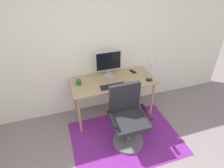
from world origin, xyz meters
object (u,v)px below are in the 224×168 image
Objects in this scene: office_chair at (128,120)px; desk at (113,84)px; computer_mouse at (132,83)px; coffee_cup at (79,82)px; keyboard at (113,86)px; cell_phone at (133,72)px; monitor at (108,62)px; desk_lamp at (151,66)px.

desk is at bearing 91.06° from office_chair.
computer_mouse is at bearing -37.65° from desk.
desk is 0.60m from coffee_cup.
office_chair reaches higher than computer_mouse.
keyboard is 0.43× the size of office_chair.
cell_phone is 0.14× the size of office_chair.
cell_phone is (0.18, 0.38, -0.01)m from computer_mouse.
office_chair reaches higher than cell_phone.
desk is 16.51× the size of coffee_cup.
cell_phone is 1.02m from office_chair.
monitor is 0.47× the size of office_chair.
desk is 0.73m from office_chair.
keyboard is 4.87× the size of coffee_cup.
desk_lamp is 0.41× the size of office_chair.
monitor is 0.55m from computer_mouse.
coffee_cup is (-0.53, 0.24, 0.04)m from keyboard.
desk is 3.52× the size of desk_lamp.
cell_phone is at bearing 64.49° from computer_mouse.
desk_lamp is (0.15, -0.36, 0.27)m from cell_phone.
cell_phone is at bearing 35.25° from keyboard.
desk is at bearing 162.85° from desk_lamp.
keyboard is 0.58m from coffee_cup.
desk is 0.35m from computer_mouse.
cell_phone is 0.47m from desk_lamp.
cell_phone is (0.47, -0.01, -0.27)m from monitor.
computer_mouse is 0.10× the size of office_chair.
keyboard reaches higher than cell_phone.
desk is at bearing -177.18° from cell_phone.
computer_mouse is at bearing -176.38° from desk_lamp.
computer_mouse is 0.25× the size of desk_lamp.
office_chair is (0.01, -0.69, -0.24)m from desk.
desk is 0.21m from keyboard.
monitor is at bearing 160.75° from cell_phone.
monitor reaches higher than computer_mouse.
monitor is 5.40× the size of coffee_cup.
keyboard is at bearing -95.07° from monitor.
desk_lamp is at bearing -11.53° from coffee_cup.
keyboard is at bearing -179.98° from desk_lamp.
computer_mouse is (0.27, -0.21, 0.10)m from desk.
cell_phone is 0.34× the size of desk_lamp.
cell_phone is (0.45, 0.17, 0.08)m from desk.
office_chair is (0.04, -0.87, -0.59)m from monitor.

